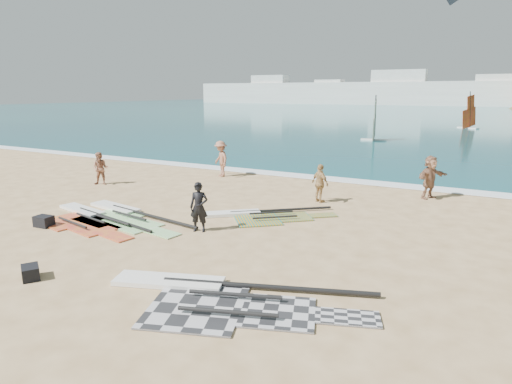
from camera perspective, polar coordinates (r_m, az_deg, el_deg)
The scene contains 17 objects.
ground at distance 13.47m, azimuth -10.49°, elevation -7.31°, with size 300.00×300.00×0.00m, color #D6AD7D.
sea at distance 142.12m, azimuth 25.06°, elevation 10.14°, with size 300.00×240.00×0.06m, color #0C4257.
surf_line at distance 23.97m, azimuth 7.96°, elevation 1.85°, with size 300.00×1.20×0.04m, color white.
far_town at distance 161.57m, azimuth 19.93°, elevation 12.41°, with size 160.00×8.00×12.00m.
rig_grey at distance 10.28m, azimuth -5.51°, elevation -13.57°, with size 6.59×3.76×0.21m.
rig_green at distance 17.20m, azimuth -17.31°, elevation -2.99°, with size 5.93×2.79×0.20m.
rig_orange at distance 16.41m, azimuth 0.54°, elevation -3.14°, with size 4.74×3.88×0.20m.
rig_red at distance 17.29m, azimuth -21.73°, elevation -3.25°, with size 5.62×2.76×0.20m.
gear_bag_near at distance 16.96m, azimuth -26.44°, elevation -3.52°, with size 0.61×0.44×0.39m, color black.
gear_bag_far at distance 12.53m, azimuth -27.86°, elevation -9.46°, with size 0.57×0.40×0.34m, color black.
person_wetsuit at distance 14.64m, azimuth -7.62°, elevation -2.01°, with size 0.63×0.41×1.72m, color black.
beachgoer_left at distance 23.31m, azimuth -20.03°, elevation 2.95°, with size 0.82×0.64×1.68m, color #A16A4F.
beachgoer_mid at distance 24.13m, azimuth -4.71°, elevation 4.44°, with size 1.30×0.75×2.01m, color #9E644B.
beachgoer_back at distance 18.57m, azimuth 8.54°, elevation 1.14°, with size 0.98×0.41×1.67m, color tan.
beachgoer_right at distance 20.54m, azimuth 22.19°, elevation 1.85°, with size 1.80×0.57×1.94m, color #986A4E.
windsurfer_left at distance 43.37m, azimuth 15.50°, elevation 8.28°, with size 2.48×2.93×4.40m.
windsurfer_centre at distance 62.18m, azimuth 26.54°, elevation 8.81°, with size 2.65×2.83×4.77m.
Camera 1 is at (7.94, -9.82, 4.68)m, focal length 30.00 mm.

